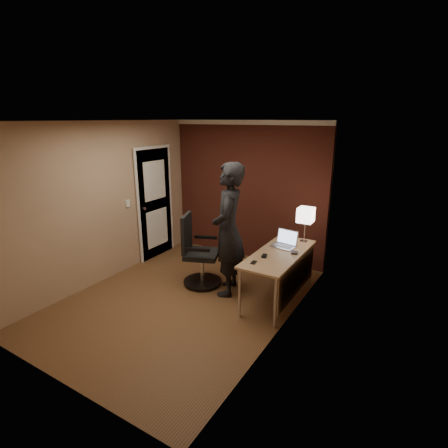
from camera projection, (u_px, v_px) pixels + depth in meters
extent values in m
plane|color=brown|center=(184.00, 298.00, 5.13)|extent=(4.00, 4.00, 0.00)
plane|color=white|center=(178.00, 121.00, 4.39)|extent=(4.00, 4.00, 0.00)
plane|color=tan|center=(248.00, 191.00, 6.40)|extent=(3.00, 0.00, 3.00)
plane|color=tan|center=(44.00, 268.00, 3.12)|extent=(3.00, 0.00, 3.00)
plane|color=tan|center=(105.00, 203.00, 5.50)|extent=(0.00, 4.00, 4.00)
plane|color=tan|center=(285.00, 234.00, 4.02)|extent=(0.00, 4.00, 4.00)
cube|color=maroon|center=(247.00, 191.00, 6.38)|extent=(2.98, 0.06, 2.50)
cube|color=silver|center=(249.00, 122.00, 6.01)|extent=(3.00, 0.08, 0.08)
cube|color=silver|center=(26.00, 128.00, 2.80)|extent=(3.00, 0.08, 0.08)
cube|color=silver|center=(99.00, 123.00, 5.12)|extent=(0.08, 4.00, 0.08)
cube|color=silver|center=(287.00, 125.00, 3.69)|extent=(0.08, 4.00, 0.08)
cube|color=silver|center=(155.00, 204.00, 6.46)|extent=(0.05, 0.82, 2.02)
cube|color=silver|center=(155.00, 204.00, 6.45)|extent=(0.02, 0.92, 2.12)
cylinder|color=silver|center=(144.00, 208.00, 6.17)|extent=(0.05, 0.05, 0.05)
cube|color=silver|center=(128.00, 204.00, 5.89)|extent=(0.02, 0.08, 0.12)
cube|color=tan|center=(279.00, 254.00, 4.88)|extent=(0.60, 1.50, 0.03)
cube|color=tan|center=(297.00, 277.00, 4.83)|extent=(0.02, 1.38, 0.54)
cylinder|color=silver|center=(240.00, 293.00, 4.55)|extent=(0.04, 0.04, 0.70)
cylinder|color=silver|center=(280.00, 258.00, 5.68)|extent=(0.04, 0.04, 0.70)
cylinder|color=silver|center=(275.00, 303.00, 4.30)|extent=(0.04, 0.04, 0.70)
cylinder|color=silver|center=(310.00, 264.00, 5.43)|extent=(0.04, 0.04, 0.70)
cube|color=silver|center=(304.00, 241.00, 5.30)|extent=(0.11, 0.11, 0.01)
cylinder|color=silver|center=(305.00, 232.00, 5.26)|extent=(0.01, 0.01, 0.30)
cube|color=white|center=(306.00, 215.00, 5.18)|extent=(0.22, 0.22, 0.22)
cube|color=silver|center=(283.00, 246.00, 5.09)|extent=(0.36, 0.27, 0.01)
cube|color=silver|center=(287.00, 237.00, 5.15)|extent=(0.33, 0.10, 0.22)
cube|color=#B2CCF2|center=(287.00, 237.00, 5.14)|extent=(0.30, 0.09, 0.19)
cube|color=gray|center=(283.00, 246.00, 5.08)|extent=(0.30, 0.17, 0.00)
cube|color=black|center=(264.00, 256.00, 4.72)|extent=(0.08, 0.11, 0.03)
cube|color=black|center=(254.00, 262.00, 4.54)|extent=(0.07, 0.12, 0.01)
cube|color=black|center=(294.00, 253.00, 4.85)|extent=(0.12, 0.13, 0.02)
cylinder|color=black|center=(203.00, 281.00, 5.55)|extent=(0.60, 0.60, 0.03)
cylinder|color=silver|center=(202.00, 268.00, 5.49)|extent=(0.06, 0.06, 0.45)
cube|color=black|center=(202.00, 254.00, 5.42)|extent=(0.64, 0.64, 0.08)
cube|color=black|center=(187.00, 233.00, 5.36)|extent=(0.21, 0.44, 0.59)
cube|color=black|center=(206.00, 237.00, 5.63)|extent=(0.36, 0.18, 0.04)
cube|color=black|center=(197.00, 250.00, 5.10)|extent=(0.36, 0.18, 0.04)
imported|color=black|center=(228.00, 230.00, 5.05)|extent=(0.70, 0.84, 1.96)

